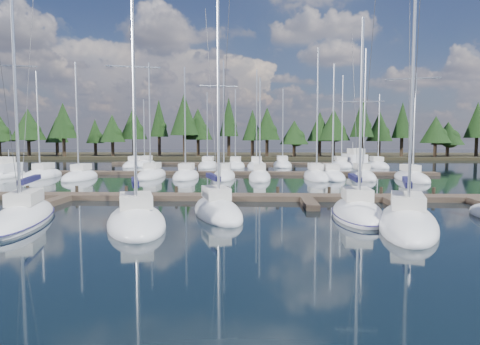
{
  "coord_description": "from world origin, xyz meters",
  "views": [
    {
      "loc": [
        2.36,
        -14.29,
        4.73
      ],
      "look_at": [
        0.92,
        22.0,
        1.75
      ],
      "focal_mm": 32.0,
      "sensor_mm": 36.0,
      "label": 1
    }
  ],
  "objects_px": {
    "front_sailboat_2": "(136,221)",
    "front_sailboat_4": "(357,213)",
    "main_dock": "(225,198)",
    "front_sailboat_1": "(23,217)",
    "motor_yacht_right": "(355,163)",
    "front_sailboat_3": "(217,211)",
    "front_sailboat_5": "(407,222)",
    "motor_yacht_left": "(6,173)"
  },
  "relations": [
    {
      "from": "motor_yacht_right",
      "to": "motor_yacht_left",
      "type": "bearing_deg",
      "value": -156.38
    },
    {
      "from": "front_sailboat_4",
      "to": "front_sailboat_5",
      "type": "xyz_separation_m",
      "value": [
        1.98,
        -2.75,
        0.0
      ]
    },
    {
      "from": "front_sailboat_5",
      "to": "motor_yacht_right",
      "type": "height_order",
      "value": "front_sailboat_5"
    },
    {
      "from": "front_sailboat_4",
      "to": "motor_yacht_left",
      "type": "distance_m",
      "value": 43.71
    },
    {
      "from": "front_sailboat_5",
      "to": "front_sailboat_4",
      "type": "bearing_deg",
      "value": 125.75
    },
    {
      "from": "main_dock",
      "to": "front_sailboat_3",
      "type": "distance_m",
      "value": 6.03
    },
    {
      "from": "main_dock",
      "to": "front_sailboat_2",
      "type": "relative_size",
      "value": 2.91
    },
    {
      "from": "front_sailboat_1",
      "to": "front_sailboat_4",
      "type": "height_order",
      "value": "front_sailboat_1"
    },
    {
      "from": "front_sailboat_4",
      "to": "motor_yacht_left",
      "type": "xyz_separation_m",
      "value": [
        -36.16,
        24.55,
        0.17
      ]
    },
    {
      "from": "front_sailboat_2",
      "to": "front_sailboat_4",
      "type": "bearing_deg",
      "value": 14.15
    },
    {
      "from": "front_sailboat_4",
      "to": "main_dock",
      "type": "bearing_deg",
      "value": 143.18
    },
    {
      "from": "front_sailboat_1",
      "to": "front_sailboat_3",
      "type": "distance_m",
      "value": 10.95
    },
    {
      "from": "front_sailboat_3",
      "to": "front_sailboat_5",
      "type": "relative_size",
      "value": 1.01
    },
    {
      "from": "front_sailboat_3",
      "to": "front_sailboat_4",
      "type": "relative_size",
      "value": 1.14
    },
    {
      "from": "main_dock",
      "to": "front_sailboat_1",
      "type": "relative_size",
      "value": 2.84
    },
    {
      "from": "main_dock",
      "to": "motor_yacht_left",
      "type": "relative_size",
      "value": 5.5
    },
    {
      "from": "front_sailboat_2",
      "to": "front_sailboat_4",
      "type": "relative_size",
      "value": 1.23
    },
    {
      "from": "front_sailboat_2",
      "to": "motor_yacht_right",
      "type": "distance_m",
      "value": 52.78
    },
    {
      "from": "front_sailboat_5",
      "to": "motor_yacht_left",
      "type": "xyz_separation_m",
      "value": [
        -38.14,
        27.3,
        0.16
      ]
    },
    {
      "from": "front_sailboat_1",
      "to": "front_sailboat_2",
      "type": "xyz_separation_m",
      "value": [
        6.65,
        -0.88,
        0.0
      ]
    },
    {
      "from": "front_sailboat_2",
      "to": "front_sailboat_3",
      "type": "height_order",
      "value": "front_sailboat_2"
    },
    {
      "from": "front_sailboat_3",
      "to": "motor_yacht_left",
      "type": "bearing_deg",
      "value": 138.77
    },
    {
      "from": "front_sailboat_2",
      "to": "motor_yacht_right",
      "type": "height_order",
      "value": "front_sailboat_2"
    },
    {
      "from": "front_sailboat_4",
      "to": "motor_yacht_right",
      "type": "distance_m",
      "value": 45.78
    },
    {
      "from": "front_sailboat_1",
      "to": "front_sailboat_2",
      "type": "distance_m",
      "value": 6.71
    },
    {
      "from": "front_sailboat_3",
      "to": "front_sailboat_5",
      "type": "height_order",
      "value": "front_sailboat_3"
    },
    {
      "from": "main_dock",
      "to": "front_sailboat_1",
      "type": "height_order",
      "value": "front_sailboat_1"
    },
    {
      "from": "front_sailboat_4",
      "to": "front_sailboat_5",
      "type": "distance_m",
      "value": 3.38
    },
    {
      "from": "front_sailboat_1",
      "to": "motor_yacht_right",
      "type": "height_order",
      "value": "front_sailboat_1"
    },
    {
      "from": "front_sailboat_4",
      "to": "motor_yacht_right",
      "type": "height_order",
      "value": "front_sailboat_4"
    },
    {
      "from": "front_sailboat_2",
      "to": "main_dock",
      "type": "bearing_deg",
      "value": 66.61
    },
    {
      "from": "motor_yacht_left",
      "to": "motor_yacht_right",
      "type": "xyz_separation_m",
      "value": [
        46.06,
        20.14,
        0.09
      ]
    },
    {
      "from": "main_dock",
      "to": "motor_yacht_right",
      "type": "xyz_separation_m",
      "value": [
        18.26,
        38.44,
        0.33
      ]
    },
    {
      "from": "front_sailboat_4",
      "to": "front_sailboat_5",
      "type": "height_order",
      "value": "front_sailboat_5"
    },
    {
      "from": "front_sailboat_1",
      "to": "front_sailboat_4",
      "type": "xyz_separation_m",
      "value": [
        19.07,
        2.25,
        -0.02
      ]
    },
    {
      "from": "motor_yacht_left",
      "to": "motor_yacht_right",
      "type": "height_order",
      "value": "motor_yacht_right"
    },
    {
      "from": "front_sailboat_4",
      "to": "motor_yacht_right",
      "type": "bearing_deg",
      "value": 77.51
    },
    {
      "from": "main_dock",
      "to": "front_sailboat_1",
      "type": "distance_m",
      "value": 13.68
    },
    {
      "from": "front_sailboat_2",
      "to": "motor_yacht_left",
      "type": "height_order",
      "value": "front_sailboat_2"
    },
    {
      "from": "front_sailboat_1",
      "to": "motor_yacht_left",
      "type": "relative_size",
      "value": 1.94
    },
    {
      "from": "front_sailboat_2",
      "to": "front_sailboat_5",
      "type": "relative_size",
      "value": 1.08
    },
    {
      "from": "main_dock",
      "to": "motor_yacht_right",
      "type": "distance_m",
      "value": 42.56
    }
  ]
}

